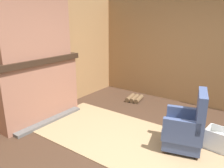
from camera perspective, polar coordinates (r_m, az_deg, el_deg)
ground_plane at (r=3.51m, az=8.98°, el=-19.11°), size 14.00×14.00×0.00m
wood_panel_wall_left at (r=4.78m, az=-20.97°, el=6.53°), size 0.06×6.00×2.58m
wood_panel_wall_back at (r=5.50m, az=23.04°, el=7.58°), size 6.00×0.09×2.58m
fireplace_hearth at (r=4.72m, az=-18.47°, el=-1.35°), size 0.63×1.84×1.31m
chimney_breast at (r=4.52m, az=-20.08°, el=14.36°), size 0.37×1.54×1.25m
area_rug at (r=3.85m, az=8.11°, el=-15.44°), size 4.27×1.65×0.01m
armchair at (r=3.73m, az=18.74°, el=-10.93°), size 0.73×0.75×1.00m
firewood_stack at (r=5.71m, az=5.86°, el=-3.75°), size 0.43×0.50×0.12m
laundry_basket at (r=4.02m, az=26.64°, el=-12.97°), size 0.49×0.36×0.35m
oil_lamp_vase at (r=4.31m, az=-25.85°, el=6.54°), size 0.10×0.10×0.27m
storage_case at (r=4.74m, az=-17.46°, el=7.74°), size 0.15×0.28×0.12m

